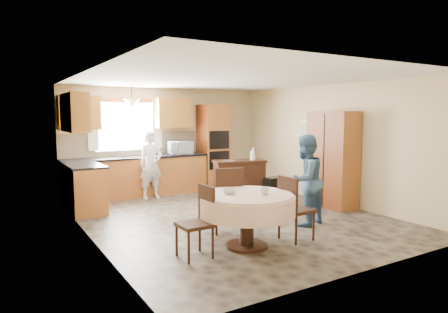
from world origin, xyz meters
The scene contains 36 objects.
floor centered at (0.00, 0.00, 0.00)m, with size 5.00×6.00×0.01m, color brown.
ceiling centered at (0.00, 0.00, 2.50)m, with size 5.00×6.00×0.01m, color white.
wall_back centered at (0.00, 3.00, 1.25)m, with size 5.00×0.02×2.50m, color #C9B481.
wall_front centered at (0.00, -3.00, 1.25)m, with size 5.00×0.02×2.50m, color #C9B481.
wall_left centered at (-2.50, 0.00, 1.25)m, with size 0.02×6.00×2.50m, color #C9B481.
wall_right centered at (2.50, 0.00, 1.25)m, with size 0.02×6.00×2.50m, color #C9B481.
window centered at (-1.00, 2.98, 1.60)m, with size 1.40×0.03×1.10m, color white.
curtain_left centered at (-1.75, 2.93, 1.65)m, with size 0.22×0.02×1.15m, color white.
curtain_right centered at (-0.25, 2.93, 1.65)m, with size 0.22×0.02×1.15m, color white.
base_cab_back centered at (-0.85, 2.70, 0.44)m, with size 3.30×0.60×0.88m, color #C97C35.
counter_back centered at (-0.85, 2.70, 0.90)m, with size 3.30×0.64×0.04m, color black.
base_cab_left centered at (-2.20, 1.80, 0.44)m, with size 0.60×1.20×0.88m, color #C97C35.
counter_left centered at (-2.20, 1.80, 0.90)m, with size 0.64×1.20×0.04m, color black.
backsplash centered at (-0.85, 2.99, 1.18)m, with size 3.30×0.02×0.55m, color beige.
wall_cab_left centered at (-2.05, 2.83, 1.91)m, with size 0.85×0.33×0.72m, color #B17B2C.
wall_cab_right centered at (0.15, 2.83, 1.91)m, with size 0.90×0.33×0.72m, color #B17B2C.
wall_cab_side centered at (-2.33, 1.80, 1.91)m, with size 0.33×1.20×0.72m, color #B17B2C.
oven_tower centered at (1.15, 2.69, 1.06)m, with size 0.66×0.62×2.12m, color #C97C35.
oven_upper centered at (1.15, 2.38, 1.25)m, with size 0.56×0.01×0.45m, color black.
oven_lower centered at (1.15, 2.38, 0.75)m, with size 0.56×0.01×0.45m, color black.
pendant centered at (-1.00, 2.50, 2.12)m, with size 0.36×0.36×0.18m, color beige.
sideboard centered at (1.00, 1.24, 0.41)m, with size 1.14×0.47×0.81m, color #35190E.
space_heater centered at (1.56, 0.75, 0.25)m, with size 0.37×0.26×0.50m, color black.
cupboard centered at (2.22, -0.34, 0.97)m, with size 0.51×1.01×1.94m, color #C97C35.
dining_table centered at (-0.69, -1.55, 0.60)m, with size 1.35×1.35×0.77m.
chair_left centered at (-1.43, -1.53, 0.52)m, with size 0.42×0.42×0.94m.
chair_back centered at (-0.56, -0.82, 0.58)m, with size 0.59×0.59×1.05m.
chair_right centered at (0.06, -1.65, 0.54)m, with size 0.44×0.44×0.97m.
framed_picture centered at (2.47, 0.67, 1.52)m, with size 0.06×0.53×0.44m.
microwave centered at (0.21, 2.65, 1.08)m, with size 0.57×0.39×0.31m, color silver.
person_sink centered at (-0.66, 2.30, 0.76)m, with size 0.55×0.36×1.51m, color silver.
person_dining centered at (0.80, -1.09, 0.77)m, with size 0.75×0.58×1.54m, color #38577B.
bowl_sideboard centered at (0.71, 1.24, 0.84)m, with size 0.23×0.23×0.06m, color #B2B2B2.
bottle_sideboard centered at (1.36, 1.24, 0.97)m, with size 0.12×0.12×0.31m, color silver.
cup_table centered at (-0.50, -1.71, 0.82)m, with size 0.12×0.12×0.09m, color #B2B2B2.
bowl_table centered at (-0.91, -1.43, 0.80)m, with size 0.19×0.19×0.06m, color #B2B2B2.
Camera 1 is at (-3.79, -6.09, 1.87)m, focal length 32.00 mm.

